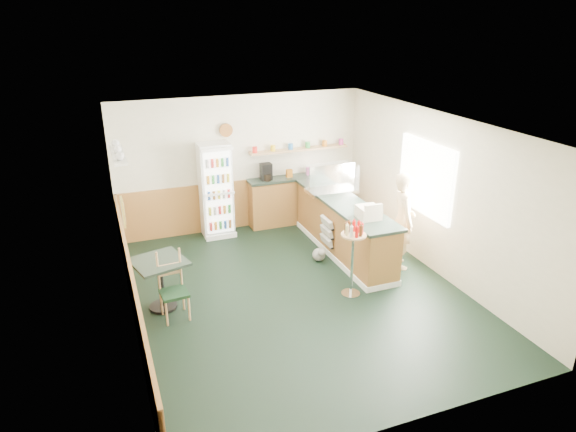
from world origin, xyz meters
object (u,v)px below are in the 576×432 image
drinks_fridge (216,190)px  display_case (332,179)px  cafe_table (160,275)px  cash_register (368,212)px  cafe_chair (172,283)px  condiment_stand (353,247)px  shopkeeper (403,221)px

drinks_fridge → display_case: size_ratio=2.02×
display_case → cafe_table: bearing=-159.1°
cash_register → cafe_chair: 3.32m
drinks_fridge → condiment_stand: bearing=-65.7°
display_case → condiment_stand: size_ratio=0.76×
condiment_stand → cafe_table: bearing=166.9°
display_case → cafe_chair: 3.69m
drinks_fridge → cafe_chair: drinks_fridge is taller
display_case → shopkeeper: 1.59m
shopkeeper → condiment_stand: (-1.26, -0.59, -0.03)m
drinks_fridge → shopkeeper: bearing=-43.2°
display_case → cafe_chair: display_case is taller
drinks_fridge → cash_register: (1.95, -2.51, 0.18)m
condiment_stand → cafe_chair: 2.74m
condiment_stand → cafe_table: size_ratio=1.36×
display_case → shopkeeper: shopkeeper is taller
shopkeeper → condiment_stand: size_ratio=1.41×
display_case → cash_register: 1.40m
drinks_fridge → cafe_chair: (-1.31, -2.67, -0.40)m
drinks_fridge → cash_register: drinks_fridge is taller
display_case → cash_register: size_ratio=2.56×
condiment_stand → shopkeeper: bearing=25.0°
condiment_stand → cafe_table: 2.92m
cash_register → cafe_table: (-3.40, 0.10, -0.55)m
cash_register → cafe_table: size_ratio=0.41×
cafe_table → condiment_stand: bearing=-13.1°
drinks_fridge → cafe_table: size_ratio=2.10×
cash_register → condiment_stand: condiment_stand is taller
drinks_fridge → cash_register: size_ratio=5.17×
drinks_fridge → shopkeeper: 3.64m
condiment_stand → cafe_chair: size_ratio=1.19×
display_case → cash_register: bearing=-90.0°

